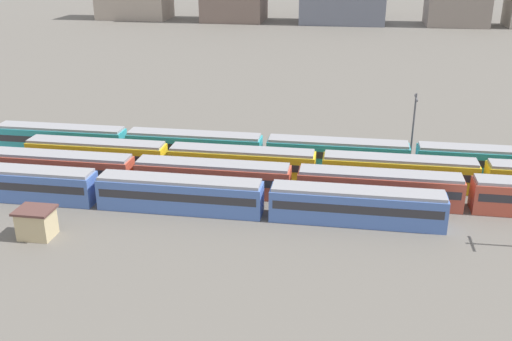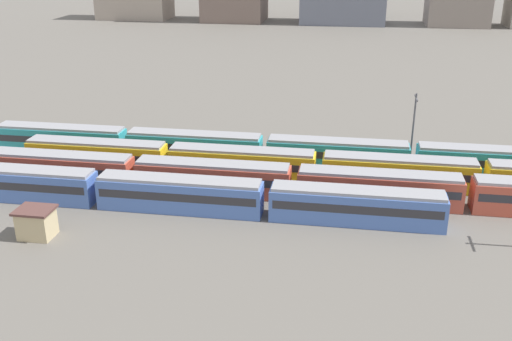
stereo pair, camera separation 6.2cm
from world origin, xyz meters
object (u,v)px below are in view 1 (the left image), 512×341
train_track_1 (379,188)px  signal_hut (36,223)px  train_track_3 (264,150)px  train_track_2 (319,167)px  train_track_0 (180,194)px  catenary_pole_1 (413,125)px

train_track_1 → signal_hut: bearing=-158.2°
train_track_3 → train_track_1: bearing=-35.9°
train_track_2 → train_track_0: bearing=-144.1°
train_track_0 → catenary_pole_1: catenary_pole_1 is taller
train_track_0 → signal_hut: 14.80m
train_track_0 → signal_hut: (-12.27, -8.27, -0.35)m
train_track_0 → train_track_1: 21.95m
train_track_2 → catenary_pole_1: bearing=36.3°
train_track_2 → catenary_pole_1: size_ratio=7.94×
train_track_0 → catenary_pole_1: 32.21m
train_track_1 → train_track_0: bearing=-166.3°
train_track_3 → catenary_pole_1: 19.51m
train_track_0 → train_track_1: bearing=13.7°
catenary_pole_1 → signal_hut: catenary_pole_1 is taller
train_track_2 → train_track_3: size_ratio=1.00×
train_track_2 → signal_hut: train_track_2 is taller
train_track_0 → train_track_3: 17.07m
train_track_0 → signal_hut: train_track_0 is taller
train_track_1 → train_track_3: same height
train_track_0 → signal_hut: bearing=-146.0°
train_track_1 → signal_hut: 36.20m
train_track_3 → train_track_2: bearing=-35.1°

